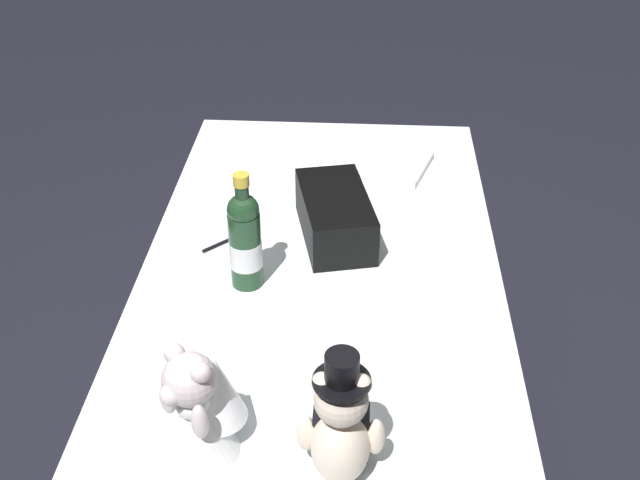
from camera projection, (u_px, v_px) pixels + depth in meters
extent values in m
plane|color=black|center=(320.00, 471.00, 2.30)|extent=(12.00, 12.00, 0.00)
cube|color=white|center=(320.00, 382.00, 2.09)|extent=(1.66, 0.88, 0.73)
ellipsoid|color=#EFDBC6|center=(340.00, 446.00, 1.36)|extent=(0.12, 0.10, 0.15)
cube|color=black|center=(341.00, 432.00, 1.38)|extent=(0.05, 0.10, 0.11)
sphere|color=#EFDBC6|center=(341.00, 399.00, 1.29)|extent=(0.09, 0.09, 0.09)
sphere|color=#EFDBC6|center=(342.00, 385.00, 1.33)|extent=(0.04, 0.04, 0.04)
sphere|color=#EFDBC6|center=(362.00, 384.00, 1.27)|extent=(0.04, 0.04, 0.04)
sphere|color=#EFDBC6|center=(322.00, 382.00, 1.27)|extent=(0.04, 0.04, 0.04)
ellipsoid|color=#EFDBC6|center=(375.00, 437.00, 1.36)|extent=(0.03, 0.03, 0.08)
ellipsoid|color=#EFDBC6|center=(306.00, 433.00, 1.36)|extent=(0.03, 0.03, 0.08)
sphere|color=#EFDBC6|center=(359.00, 439.00, 1.43)|extent=(0.05, 0.05, 0.05)
sphere|color=#EFDBC6|center=(324.00, 437.00, 1.43)|extent=(0.05, 0.05, 0.05)
cylinder|color=black|center=(342.00, 381.00, 1.27)|extent=(0.10, 0.10, 0.01)
cylinder|color=black|center=(342.00, 368.00, 1.25)|extent=(0.06, 0.06, 0.05)
cone|color=white|center=(195.00, 424.00, 1.40)|extent=(0.16, 0.16, 0.14)
ellipsoid|color=white|center=(192.00, 401.00, 1.37)|extent=(0.07, 0.06, 0.06)
sphere|color=silver|center=(190.00, 379.00, 1.34)|extent=(0.10, 0.10, 0.10)
sphere|color=silver|center=(171.00, 395.00, 1.32)|extent=(0.04, 0.04, 0.04)
sphere|color=silver|center=(175.00, 354.00, 1.34)|extent=(0.04, 0.04, 0.04)
sphere|color=silver|center=(200.00, 372.00, 1.30)|extent=(0.04, 0.04, 0.04)
ellipsoid|color=silver|center=(168.00, 397.00, 1.39)|extent=(0.03, 0.03, 0.08)
ellipsoid|color=silver|center=(200.00, 422.00, 1.34)|extent=(0.03, 0.03, 0.08)
cone|color=white|center=(215.00, 387.00, 1.41)|extent=(0.17, 0.17, 0.14)
cylinder|color=#1D3B22|center=(246.00, 250.00, 1.81)|extent=(0.08, 0.08, 0.19)
sphere|color=#1D3B22|center=(243.00, 210.00, 1.75)|extent=(0.07, 0.07, 0.07)
cylinder|color=#1D3B22|center=(242.00, 191.00, 1.72)|extent=(0.03, 0.03, 0.08)
cylinder|color=gold|center=(241.00, 180.00, 1.70)|extent=(0.04, 0.04, 0.03)
cylinder|color=silver|center=(246.00, 253.00, 1.81)|extent=(0.08, 0.08, 0.07)
cylinder|color=black|center=(222.00, 243.00, 1.99)|extent=(0.09, 0.09, 0.01)
cone|color=silver|center=(241.00, 234.00, 2.02)|extent=(0.02, 0.02, 0.01)
cube|color=black|center=(335.00, 216.00, 1.99)|extent=(0.34, 0.23, 0.12)
cube|color=#B7B7BF|center=(305.00, 211.00, 2.01)|extent=(0.04, 0.02, 0.03)
cube|color=white|center=(382.00, 162.00, 2.33)|extent=(0.28, 0.32, 0.02)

